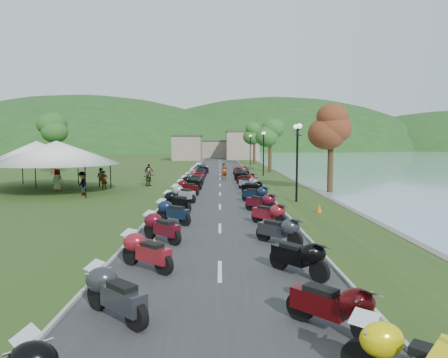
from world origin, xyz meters
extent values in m
plane|color=#35511D|center=(0.00, 0.00, 0.00)|extent=(400.00, 400.00, 0.00)
cube|color=#333336|center=(0.00, 40.00, 0.01)|extent=(7.00, 120.00, 0.02)
cube|color=gray|center=(-2.00, 85.00, 2.50)|extent=(18.00, 16.00, 5.00)
imported|color=slate|center=(-9.59, 25.25, 0.00)|extent=(0.69, 0.67, 1.52)
imported|color=slate|center=(-10.45, 27.21, 0.00)|extent=(0.86, 0.57, 1.64)
imported|color=slate|center=(-10.09, 21.44, 0.00)|extent=(1.08, 1.16, 1.75)
cone|color=#F2590C|center=(-2.36, 6.37, 0.24)|extent=(0.31, 0.31, 0.49)
camera|label=1|loc=(0.01, -7.74, 3.92)|focal=32.00mm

